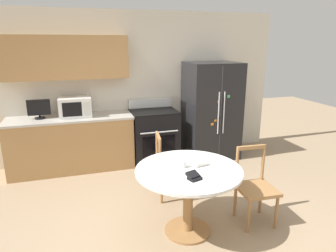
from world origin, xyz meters
name	(u,v)px	position (x,y,z in m)	size (l,w,h in m)	color
ground_plane	(189,236)	(0.00, 0.00, 0.00)	(14.00, 14.00, 0.00)	#9E8466
back_wall	(122,80)	(-0.31, 2.59, 1.44)	(5.20, 0.44, 2.60)	silver
kitchen_counter	(72,143)	(-1.21, 2.29, 0.45)	(2.00, 0.64, 0.90)	#AD7F4C
refrigerator	(211,110)	(1.25, 2.20, 0.87)	(0.91, 0.79, 1.73)	black
oven_range	(154,135)	(0.19, 2.26, 0.47)	(0.79, 0.68, 1.08)	black
microwave	(75,107)	(-1.12, 2.32, 1.06)	(0.50, 0.39, 0.32)	white
countertop_tv	(39,109)	(-1.67, 2.32, 1.06)	(0.34, 0.16, 0.31)	black
dining_table	(188,182)	(0.01, 0.09, 0.61)	(1.15, 1.15, 0.77)	white
dining_chair_right	(255,188)	(0.84, 0.06, 0.43)	(0.44, 0.44, 0.90)	#9E7042
dining_chair_far	(170,167)	(0.06, 0.92, 0.43)	(0.48, 0.48, 0.90)	#9E7042
candle_glass	(183,164)	(-0.03, 0.14, 0.80)	(0.08, 0.08, 0.08)	silver
folded_napkin	(202,164)	(0.17, 0.11, 0.80)	(0.15, 0.08, 0.05)	silver
wallet	(194,176)	(-0.03, -0.16, 0.80)	(0.15, 0.16, 0.07)	black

